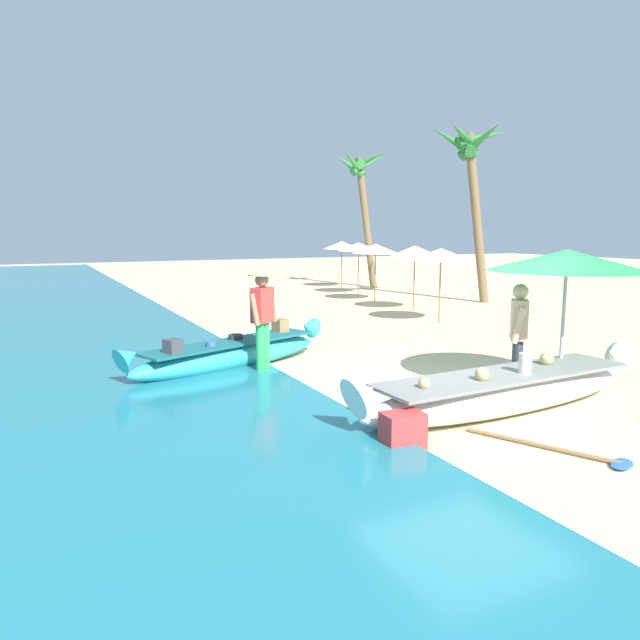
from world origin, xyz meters
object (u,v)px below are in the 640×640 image
at_px(palm_tree_tall_inland, 471,163).
at_px(patio_umbrella_large, 567,261).
at_px(person_vendor_hatted, 262,313).
at_px(paddle, 566,451).
at_px(person_tourist_customer, 518,332).
at_px(cooler_box, 403,431).
at_px(palm_tree_leaning_seaward, 361,180).
at_px(boat_cyan_midground, 231,354).
at_px(boat_white_foreground, 506,391).

bearing_deg(palm_tree_tall_inland, patio_umbrella_large, -123.30).
bearing_deg(person_vendor_hatted, palm_tree_tall_inland, 32.82).
distance_m(person_vendor_hatted, paddle, 4.98).
height_order(person_tourist_customer, cooler_box, person_tourist_customer).
xyz_separation_m(palm_tree_leaning_seaward, paddle, (-7.27, -16.69, -4.32)).
relative_size(boat_cyan_midground, palm_tree_tall_inland, 0.71).
bearing_deg(person_vendor_hatted, boat_white_foreground, -57.01).
bearing_deg(patio_umbrella_large, palm_tree_tall_inland, 56.70).
bearing_deg(palm_tree_leaning_seaward, paddle, -113.54).
bearing_deg(boat_cyan_midground, boat_white_foreground, -57.64).
height_order(person_tourist_customer, palm_tree_tall_inland, palm_tree_tall_inland).
bearing_deg(boat_cyan_midground, person_vendor_hatted, -61.10).
distance_m(boat_cyan_midground, palm_tree_tall_inland, 11.82).
bearing_deg(patio_umbrella_large, boat_white_foreground, -165.84).
xyz_separation_m(boat_cyan_midground, patio_umbrella_large, (3.81, -3.50, 1.63)).
bearing_deg(person_tourist_customer, person_vendor_hatted, 139.20).
bearing_deg(person_tourist_customer, paddle, -122.84).
distance_m(person_vendor_hatted, palm_tree_tall_inland, 11.60).
height_order(patio_umbrella_large, paddle, patio_umbrella_large).
bearing_deg(paddle, boat_white_foreground, 71.47).
xyz_separation_m(boat_white_foreground, cooler_box, (-1.94, -0.50, -0.08)).
height_order(boat_cyan_midground, paddle, boat_cyan_midground).
distance_m(person_vendor_hatted, patio_umbrella_large, 4.60).
bearing_deg(patio_umbrella_large, paddle, -136.97).
relative_size(person_vendor_hatted, paddle, 1.06).
height_order(boat_cyan_midground, person_vendor_hatted, person_vendor_hatted).
height_order(boat_cyan_midground, person_tourist_customer, person_tourist_customer).
bearing_deg(person_vendor_hatted, person_tourist_customer, -40.80).
bearing_deg(boat_white_foreground, person_vendor_hatted, 122.99).
xyz_separation_m(patio_umbrella_large, palm_tree_leaning_seaward, (5.44, 14.98, 2.44)).
bearing_deg(boat_cyan_midground, patio_umbrella_large, -42.53).
bearing_deg(boat_white_foreground, palm_tree_leaning_seaward, 66.03).
bearing_deg(person_tourist_customer, boat_cyan_midground, 136.14).
relative_size(person_tourist_customer, paddle, 0.95).
xyz_separation_m(boat_white_foreground, person_tourist_customer, (0.86, 0.68, 0.60)).
distance_m(boat_cyan_midground, palm_tree_leaning_seaward, 15.30).
xyz_separation_m(boat_white_foreground, patio_umbrella_large, (1.38, 0.35, 1.62)).
distance_m(person_tourist_customer, patio_umbrella_large, 1.19).
bearing_deg(palm_tree_leaning_seaward, person_tourist_customer, -112.12).
height_order(person_vendor_hatted, patio_umbrella_large, patio_umbrella_large).
distance_m(patio_umbrella_large, cooler_box, 3.82).
relative_size(person_tourist_customer, cooler_box, 3.58).
bearing_deg(palm_tree_leaning_seaward, boat_white_foreground, -113.97).
bearing_deg(boat_white_foreground, cooler_box, -165.55).
bearing_deg(boat_cyan_midground, paddle, -69.19).
relative_size(boat_cyan_midground, palm_tree_leaning_seaward, 0.72).
bearing_deg(palm_tree_tall_inland, person_tourist_customer, -126.59).
xyz_separation_m(palm_tree_leaning_seaward, cooler_box, (-8.75, -15.83, -4.14)).
xyz_separation_m(boat_cyan_midground, person_tourist_customer, (3.30, -3.17, 0.61)).
relative_size(boat_white_foreground, palm_tree_leaning_seaward, 0.87).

